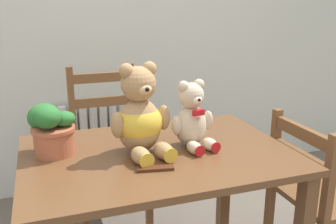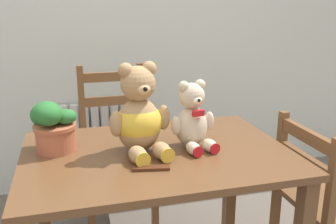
{
  "view_description": "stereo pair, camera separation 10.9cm",
  "coord_description": "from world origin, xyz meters",
  "px_view_note": "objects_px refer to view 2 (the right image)",
  "views": [
    {
      "loc": [
        -0.45,
        -1.04,
        1.39
      ],
      "look_at": [
        0.06,
        0.42,
        0.94
      ],
      "focal_mm": 40.0,
      "sensor_mm": 36.0,
      "label": 1
    },
    {
      "loc": [
        -0.35,
        -1.07,
        1.39
      ],
      "look_at": [
        0.06,
        0.42,
        0.94
      ],
      "focal_mm": 40.0,
      "sensor_mm": 36.0,
      "label": 2
    }
  ],
  "objects_px": {
    "teddy_bear_left": "(139,117)",
    "teddy_bear_right": "(193,119)",
    "wooden_chair_side": "(325,200)",
    "chocolate_bar": "(151,168)",
    "wooden_chair_behind": "(116,148)",
    "potted_plant": "(53,126)"
  },
  "relations": [
    {
      "from": "wooden_chair_side",
      "to": "teddy_bear_left",
      "type": "height_order",
      "value": "teddy_bear_left"
    },
    {
      "from": "teddy_bear_left",
      "to": "teddy_bear_right",
      "type": "xyz_separation_m",
      "value": [
        0.24,
        -0.0,
        -0.03
      ]
    },
    {
      "from": "wooden_chair_behind",
      "to": "chocolate_bar",
      "type": "bearing_deg",
      "value": 91.04
    },
    {
      "from": "wooden_chair_side",
      "to": "teddy_bear_right",
      "type": "xyz_separation_m",
      "value": [
        -0.68,
        0.08,
        0.45
      ]
    },
    {
      "from": "potted_plant",
      "to": "chocolate_bar",
      "type": "bearing_deg",
      "value": -40.02
    },
    {
      "from": "wooden_chair_side",
      "to": "chocolate_bar",
      "type": "bearing_deg",
      "value": -83.24
    },
    {
      "from": "wooden_chair_behind",
      "to": "wooden_chair_side",
      "type": "bearing_deg",
      "value": 137.08
    },
    {
      "from": "wooden_chair_side",
      "to": "potted_plant",
      "type": "bearing_deg",
      "value": -98.77
    },
    {
      "from": "teddy_bear_left",
      "to": "teddy_bear_right",
      "type": "bearing_deg",
      "value": 169.32
    },
    {
      "from": "chocolate_bar",
      "to": "wooden_chair_side",
      "type": "bearing_deg",
      "value": 6.76
    },
    {
      "from": "chocolate_bar",
      "to": "teddy_bear_right",
      "type": "bearing_deg",
      "value": 39.46
    },
    {
      "from": "teddy_bear_left",
      "to": "wooden_chair_behind",
      "type": "bearing_deg",
      "value": -99.38
    },
    {
      "from": "wooden_chair_side",
      "to": "teddy_bear_left",
      "type": "distance_m",
      "value": 1.03
    },
    {
      "from": "potted_plant",
      "to": "chocolate_bar",
      "type": "xyz_separation_m",
      "value": [
        0.36,
        -0.3,
        -0.1
      ]
    },
    {
      "from": "wooden_chair_behind",
      "to": "chocolate_bar",
      "type": "height_order",
      "value": "wooden_chair_behind"
    },
    {
      "from": "wooden_chair_behind",
      "to": "potted_plant",
      "type": "distance_m",
      "value": 0.85
    },
    {
      "from": "teddy_bear_left",
      "to": "chocolate_bar",
      "type": "distance_m",
      "value": 0.24
    },
    {
      "from": "wooden_chair_behind",
      "to": "teddy_bear_right",
      "type": "xyz_separation_m",
      "value": [
        0.25,
        -0.78,
        0.41
      ]
    },
    {
      "from": "wooden_chair_behind",
      "to": "teddy_bear_left",
      "type": "height_order",
      "value": "teddy_bear_left"
    },
    {
      "from": "chocolate_bar",
      "to": "wooden_chair_behind",
      "type": "bearing_deg",
      "value": 91.04
    },
    {
      "from": "wooden_chair_behind",
      "to": "teddy_bear_left",
      "type": "xyz_separation_m",
      "value": [
        0.01,
        -0.78,
        0.44
      ]
    },
    {
      "from": "wooden_chair_side",
      "to": "chocolate_bar",
      "type": "xyz_separation_m",
      "value": [
        -0.91,
        -0.11,
        0.33
      ]
    }
  ]
}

